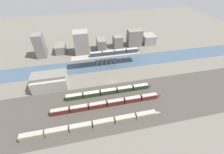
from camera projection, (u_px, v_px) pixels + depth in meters
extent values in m
plane|color=#666056|center=(112.00, 81.00, 118.50)|extent=(400.00, 400.00, 0.00)
cube|color=#423D38|center=(120.00, 104.00, 100.08)|extent=(280.00, 42.00, 0.01)
cube|color=#3D5166|center=(106.00, 64.00, 138.40)|extent=(320.00, 20.34, 0.01)
cube|color=gray|center=(106.00, 56.00, 133.14)|extent=(60.23, 7.63, 1.74)
cylinder|color=slate|center=(97.00, 61.00, 134.67)|extent=(2.95, 2.95, 7.64)
cylinder|color=slate|center=(102.00, 61.00, 135.35)|extent=(2.95, 2.95, 7.64)
cylinder|color=slate|center=(106.00, 60.00, 136.04)|extent=(2.95, 2.95, 7.64)
cylinder|color=slate|center=(110.00, 60.00, 136.73)|extent=(2.95, 2.95, 7.64)
cylinder|color=slate|center=(115.00, 59.00, 137.41)|extent=(2.95, 2.95, 7.64)
cube|color=#2D384C|center=(96.00, 54.00, 130.05)|extent=(10.09, 2.74, 3.41)
cube|color=#B7B2A3|center=(96.00, 52.00, 128.87)|extent=(9.69, 2.53, 0.40)
cube|color=#2D384C|center=(108.00, 53.00, 131.89)|extent=(10.09, 2.74, 3.41)
cube|color=#B7B2A3|center=(108.00, 51.00, 130.71)|extent=(9.69, 2.53, 0.40)
cube|color=#2D384C|center=(120.00, 52.00, 133.73)|extent=(10.09, 2.74, 3.41)
cube|color=#B7B2A3|center=(120.00, 50.00, 132.55)|extent=(9.69, 2.53, 0.40)
cube|color=#2D384C|center=(132.00, 51.00, 135.57)|extent=(10.09, 2.74, 3.41)
cube|color=#B7B2A3|center=(132.00, 49.00, 134.39)|extent=(9.69, 2.53, 0.40)
cone|color=#2D384C|center=(139.00, 50.00, 136.83)|extent=(3.53, 2.47, 2.47)
cube|color=gray|center=(32.00, 136.00, 80.00)|extent=(12.40, 3.11, 3.40)
cube|color=#9E998E|center=(30.00, 134.00, 78.82)|extent=(11.91, 2.86, 0.40)
cube|color=gray|center=(57.00, 131.00, 82.19)|extent=(12.40, 3.11, 3.40)
cube|color=#9E998E|center=(56.00, 129.00, 81.02)|extent=(11.91, 2.86, 0.40)
cube|color=gray|center=(81.00, 127.00, 84.39)|extent=(12.40, 3.11, 3.40)
cube|color=#9E998E|center=(80.00, 125.00, 83.21)|extent=(11.91, 2.86, 0.40)
cube|color=gray|center=(103.00, 123.00, 86.58)|extent=(12.40, 3.11, 3.40)
cube|color=#9E998E|center=(103.00, 121.00, 85.40)|extent=(11.91, 2.86, 0.40)
cube|color=gray|center=(125.00, 119.00, 88.78)|extent=(12.40, 3.11, 3.40)
cube|color=#9E998E|center=(125.00, 117.00, 87.60)|extent=(11.91, 2.86, 0.40)
cube|color=gray|center=(146.00, 115.00, 90.97)|extent=(12.40, 3.11, 3.40)
cube|color=#9E998E|center=(146.00, 113.00, 89.79)|extent=(11.91, 2.86, 0.40)
cone|color=gray|center=(158.00, 113.00, 92.49)|extent=(4.34, 2.79, 2.79)
cube|color=#5B1E19|center=(60.00, 112.00, 92.83)|extent=(11.04, 2.81, 3.46)
cube|color=#9E998E|center=(59.00, 110.00, 91.63)|extent=(10.60, 2.59, 0.40)
cube|color=#5B1E19|center=(79.00, 108.00, 94.82)|extent=(11.04, 2.81, 3.46)
cube|color=#9E998E|center=(79.00, 106.00, 93.63)|extent=(10.60, 2.59, 0.40)
cube|color=#5B1E19|center=(98.00, 105.00, 96.82)|extent=(11.04, 2.81, 3.46)
cube|color=#9E998E|center=(98.00, 103.00, 95.63)|extent=(10.60, 2.59, 0.40)
cube|color=#5B1E19|center=(116.00, 102.00, 98.82)|extent=(11.04, 2.81, 3.46)
cube|color=#9E998E|center=(116.00, 100.00, 97.63)|extent=(10.60, 2.59, 0.40)
cube|color=#5B1E19|center=(133.00, 100.00, 100.82)|extent=(11.04, 2.81, 3.46)
cube|color=#9E998E|center=(133.00, 98.00, 99.62)|extent=(10.60, 2.59, 0.40)
cube|color=#5B1E19|center=(149.00, 97.00, 102.82)|extent=(11.04, 2.81, 3.46)
cube|color=#9E998E|center=(149.00, 95.00, 101.62)|extent=(10.60, 2.59, 0.40)
cone|color=#5B1E19|center=(159.00, 95.00, 104.18)|extent=(3.86, 2.53, 2.53)
cube|color=#23381E|center=(74.00, 97.00, 102.81)|extent=(11.16, 2.96, 3.29)
cube|color=#B7B2A3|center=(74.00, 95.00, 101.67)|extent=(10.71, 2.72, 0.40)
cube|color=#23381E|center=(92.00, 94.00, 104.85)|extent=(11.16, 2.96, 3.29)
cube|color=#B7B2A3|center=(91.00, 92.00, 103.71)|extent=(10.71, 2.72, 0.40)
cube|color=#23381E|center=(108.00, 92.00, 106.88)|extent=(11.16, 2.96, 3.29)
cube|color=#B7B2A3|center=(108.00, 90.00, 105.74)|extent=(10.71, 2.72, 0.40)
cube|color=#23381E|center=(125.00, 89.00, 108.92)|extent=(11.16, 2.96, 3.29)
cube|color=#B7B2A3|center=(125.00, 87.00, 107.78)|extent=(10.71, 2.72, 0.40)
cube|color=#23381E|center=(140.00, 87.00, 110.96)|extent=(11.16, 2.96, 3.29)
cube|color=#B7B2A3|center=(141.00, 85.00, 109.81)|extent=(10.71, 2.72, 0.40)
cone|color=#23381E|center=(150.00, 86.00, 112.33)|extent=(3.91, 2.66, 2.66)
cube|color=#9E998E|center=(50.00, 82.00, 110.83)|extent=(24.69, 15.04, 9.61)
cube|color=slate|center=(48.00, 75.00, 107.20)|extent=(24.20, 10.52, 2.11)
cube|color=slate|center=(40.00, 46.00, 142.52)|extent=(8.85, 11.29, 22.75)
cube|color=slate|center=(61.00, 48.00, 154.10)|extent=(9.81, 15.72, 8.09)
cube|color=gray|center=(81.00, 43.00, 147.65)|extent=(14.13, 12.64, 22.76)
cube|color=slate|center=(101.00, 45.00, 155.90)|extent=(8.25, 14.41, 12.49)
cube|color=slate|center=(118.00, 42.00, 161.57)|extent=(9.38, 10.53, 12.43)
cube|color=slate|center=(134.00, 38.00, 163.15)|extent=(15.44, 10.26, 17.59)
cube|color=gray|center=(148.00, 39.00, 170.08)|extent=(13.48, 15.23, 9.87)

